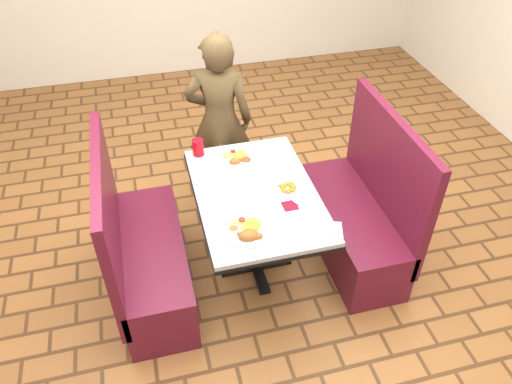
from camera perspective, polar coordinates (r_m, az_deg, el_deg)
room at (r=2.77m, az=-0.00°, el=18.87°), size 7.00×7.04×2.82m
dining_table at (r=3.42m, az=-0.00°, el=-1.24°), size 0.81×1.21×0.75m
booth_bench_left at (r=3.59m, az=-12.54°, el=-7.24°), size 0.47×1.20×1.17m
booth_bench_right at (r=3.87m, az=11.54°, el=-2.91°), size 0.47×1.20×1.17m
diner_person at (r=4.12m, az=-4.19°, el=8.09°), size 0.62×0.48×1.49m
near_dinner_plate at (r=3.05m, az=-1.00°, el=-4.20°), size 0.29×0.29×0.09m
far_dinner_plate at (r=3.65m, az=-2.14°, el=4.05°), size 0.26×0.26×0.07m
plantain_plate at (r=3.39m, az=3.66°, el=0.51°), size 0.20×0.20×0.03m
maroon_napkin at (r=3.26m, az=3.90°, el=-1.57°), size 0.10×0.10×0.00m
spoon_utensil at (r=3.28m, az=4.62°, el=-1.23°), size 0.07×0.13×0.00m
red_tumbler at (r=3.70m, az=-6.64°, el=5.10°), size 0.08×0.08×0.13m
paper_napkin at (r=3.10m, az=8.00°, el=-4.37°), size 0.23×0.20×0.01m
knife_utensil at (r=3.09m, az=0.89°, el=-3.99°), size 0.01×0.18×0.00m
fork_utensil at (r=3.10m, az=0.19°, el=-3.90°), size 0.03×0.16×0.00m
lettuce_shreds at (r=3.41m, az=0.40°, el=0.74°), size 0.28×0.32×0.00m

